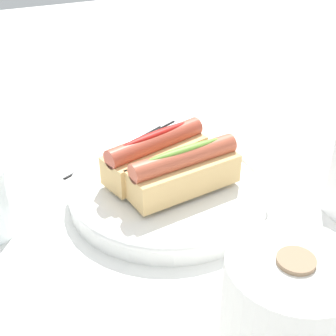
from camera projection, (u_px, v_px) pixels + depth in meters
ground_plane at (175, 197)px, 0.67m from camera, size 2.40×2.40×0.00m
serving_bowl at (168, 189)px, 0.65m from camera, size 0.27×0.27×0.03m
hotdog_front at (156, 155)px, 0.65m from camera, size 0.16×0.09×0.06m
hotdog_back at (181, 172)px, 0.61m from camera, size 0.15×0.07×0.06m
paper_towel_roll at (285, 320)px, 0.40m from camera, size 0.11×0.11×0.13m
chopstick_near at (116, 150)px, 0.78m from camera, size 0.20×0.10×0.01m
chopstick_far at (131, 143)px, 0.80m from camera, size 0.20×0.09×0.01m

